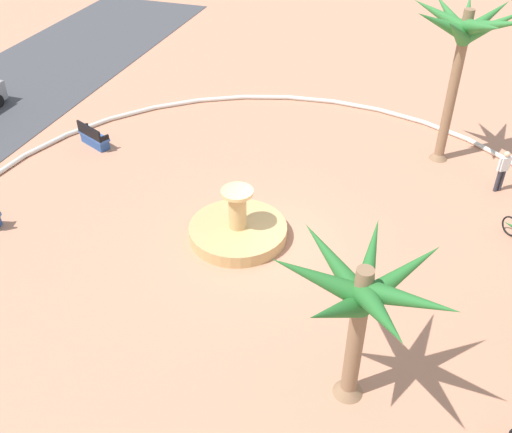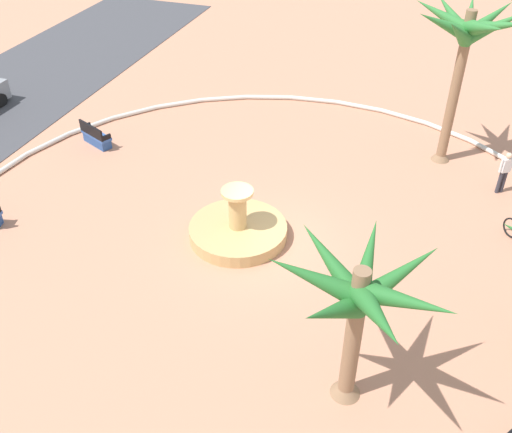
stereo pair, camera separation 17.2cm
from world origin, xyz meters
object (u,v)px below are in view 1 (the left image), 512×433
at_px(palm_tree_by_curb, 465,36).
at_px(bench_west, 94,138).
at_px(palm_tree_mid_plaza, 362,297).
at_px(person_cyclist_helmet, 503,169).
at_px(fountain, 238,230).

height_order(palm_tree_by_curb, bench_west, palm_tree_by_curb).
distance_m(palm_tree_mid_plaza, person_cyclist_helmet, 11.72).
bearing_deg(bench_west, palm_tree_by_curb, -76.07).
xyz_separation_m(palm_tree_by_curb, bench_west, (-3.50, 14.11, -4.77)).
height_order(palm_tree_by_curb, person_cyclist_helmet, palm_tree_by_curb).
distance_m(bench_west, person_cyclist_helmet, 16.49).
bearing_deg(fountain, palm_tree_mid_plaza, -137.03).
relative_size(bench_west, person_cyclist_helmet, 0.98).
xyz_separation_m(fountain, palm_tree_mid_plaza, (-5.13, -4.78, 3.04)).
height_order(palm_tree_by_curb, palm_tree_mid_plaza, palm_tree_by_curb).
height_order(palm_tree_mid_plaza, person_cyclist_helmet, palm_tree_mid_plaza).
xyz_separation_m(bench_west, person_cyclist_helmet, (1.72, -16.38, 0.61)).
xyz_separation_m(palm_tree_mid_plaza, bench_west, (9.17, 12.75, -2.98)).
relative_size(fountain, palm_tree_by_curb, 0.52).
relative_size(fountain, person_cyclist_helmet, 1.96).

